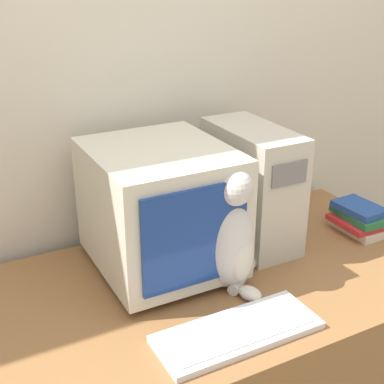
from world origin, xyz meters
The scene contains 8 objects.
wall_back centered at (0.00, 0.86, 1.25)m, with size 7.00×0.05×2.50m.
desk centered at (0.00, 0.40, 0.36)m, with size 1.52×0.80×0.72m.
crt_monitor centered at (-0.11, 0.54, 0.92)m, with size 0.39×0.46×0.39m.
computer_tower centered at (0.24, 0.57, 0.92)m, with size 0.18×0.39×0.40m.
keyboard centered at (-0.08, 0.14, 0.73)m, with size 0.44×0.17×0.02m.
cat centered at (0.02, 0.35, 0.88)m, with size 0.26×0.25×0.38m.
book_stack centered at (0.62, 0.44, 0.77)m, with size 0.16×0.20×0.10m.
pen centered at (-0.17, 0.22, 0.72)m, with size 0.14×0.03×0.01m.
Camera 1 is at (-0.71, -0.80, 1.61)m, focal length 50.00 mm.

